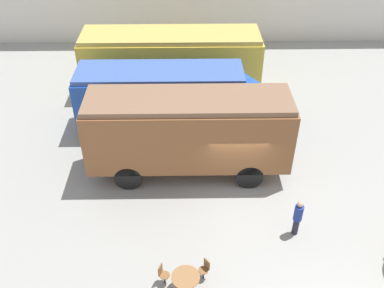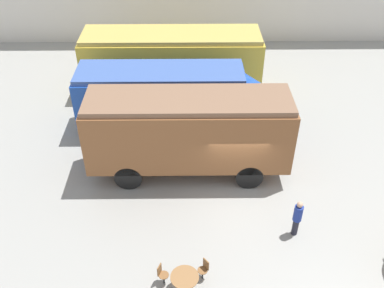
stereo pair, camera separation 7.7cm
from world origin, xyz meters
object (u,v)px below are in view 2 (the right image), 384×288
Objects in this scene: visitor_person at (297,217)px; passenger_coach_vintage at (172,58)px; cafe_table_near at (185,279)px; passenger_coach_wooden at (189,129)px; streamlined_locomotive at (176,94)px.

passenger_coach_vintage is at bearing 113.95° from visitor_person.
passenger_coach_vintage is 12.56m from visitor_person.
passenger_coach_vintage is 6.00× the size of visitor_person.
visitor_person reaches higher than cafe_table_near.
passenger_coach_wooden is at bearing 136.92° from visitor_person.
visitor_person is (4.76, -7.52, -1.03)m from streamlined_locomotive.
passenger_coach_vintage is 3.93m from streamlined_locomotive.
passenger_coach_vintage is 0.99× the size of streamlined_locomotive.
passenger_coach_vintage is 7.62m from passenger_coach_wooden.
streamlined_locomotive is at bearing 99.70° from passenger_coach_wooden.
cafe_table_near is (0.46, -10.03, -1.34)m from streamlined_locomotive.
visitor_person is at bearing 30.23° from cafe_table_near.
passenger_coach_wooden reaches higher than cafe_table_near.
passenger_coach_wooden is (0.62, -3.64, 0.37)m from streamlined_locomotive.
passenger_coach_vintage is 14.04m from cafe_table_near.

